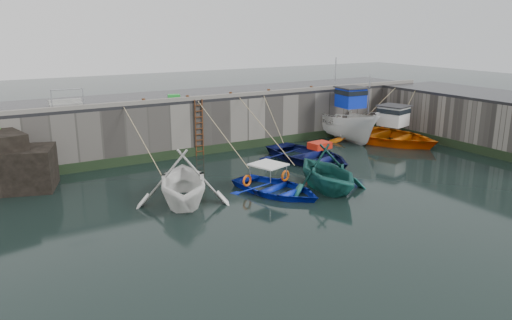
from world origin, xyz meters
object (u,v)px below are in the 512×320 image
bollard_a (144,101)px  bollard_c (231,94)px  boat_near_navy (309,161)px  boat_far_white (344,123)px  fish_crate (174,97)px  boat_near_blue (277,193)px  bollard_e (311,88)px  boat_near_white (184,202)px  bollard_b (187,98)px  bollard_d (269,91)px  boat_near_blacktrim (326,189)px  boat_far_orange (384,134)px  ladder (199,128)px

bollard_a → bollard_c: size_ratio=1.00×
boat_near_navy → boat_far_white: boat_far_white is taller
boat_near_navy → fish_crate: (-5.65, 5.14, 3.30)m
boat_far_white → bollard_c: size_ratio=24.01×
boat_near_blue → bollard_e: bearing=28.5°
bollard_c → boat_near_white: bearing=-130.3°
bollard_b → bollard_d: 5.30m
boat_near_white → boat_near_blacktrim: 6.46m
boat_far_white → bollard_b: bearing=178.7°
boat_far_white → fish_crate: boat_far_white is taller
boat_near_white → bollard_c: size_ratio=17.17×
boat_near_blue → boat_far_white: (9.65, 6.87, 1.06)m
boat_near_blacktrim → boat_far_orange: 10.72m
boat_far_orange → bollard_c: size_ratio=29.52×
boat_far_orange → boat_near_blacktrim: bearing=-164.0°
boat_near_blue → bollard_c: 8.93m
bollard_a → bollard_d: bearing=0.0°
boat_near_white → bollard_d: bearing=61.1°
ladder → boat_far_orange: bearing=-13.6°
fish_crate → boat_far_white: bearing=4.0°
boat_far_white → bollard_b: size_ratio=24.01×
boat_far_orange → bollard_b: bearing=149.5°
boat_near_blue → boat_far_orange: bearing=6.1°
fish_crate → bollard_c: fish_crate is taller
boat_near_navy → bollard_a: 9.43m
boat_near_white → bollard_e: (11.82, 7.09, 3.30)m
bollard_e → bollard_c: bearing=180.0°
ladder → bollard_e: 8.19m
bollard_e → boat_near_blacktrim: bearing=-122.5°
bollard_b → bollard_c: 2.70m
fish_crate → bollard_d: 5.87m
fish_crate → bollard_b: bearing=-37.5°
boat_near_blacktrim → boat_near_navy: boat_near_blacktrim is taller
boat_near_blacktrim → bollard_d: size_ratio=15.99×
bollard_e → boat_near_navy: bearing=-127.1°
fish_crate → bollard_d: fish_crate is taller
boat_near_blacktrim → boat_far_white: 10.69m
bollard_b → boat_near_blacktrim: bearing=-71.6°
boat_far_white → boat_far_orange: boat_far_white is taller
boat_far_orange → fish_crate: 13.41m
boat_far_white → boat_near_blue: bearing=-139.4°
bollard_a → bollard_b: size_ratio=1.00×
boat_near_blacktrim → boat_far_white: bearing=54.4°
boat_far_white → bollard_e: (-1.87, 1.19, 2.24)m
boat_near_blacktrim → bollard_e: 10.92m
boat_far_orange → fish_crate: size_ratio=12.51×
boat_far_white → bollard_e: 3.15m
boat_near_white → bollard_c: (6.02, 7.09, 3.30)m
boat_near_blacktrim → boat_far_white: (7.45, 7.59, 1.06)m
boat_far_white → boat_far_orange: (1.64, -1.93, -0.59)m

